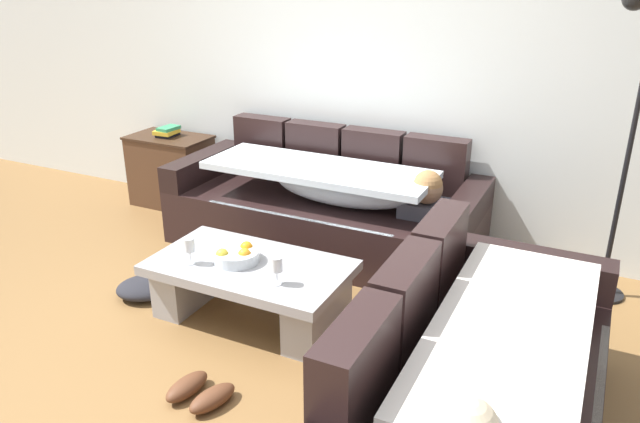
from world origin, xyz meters
name	(u,v)px	position (x,y,z in m)	size (l,w,h in m)	color
ground_plane	(189,354)	(0.00, 0.00, 0.00)	(14.00, 14.00, 0.00)	brown
back_wall	(347,62)	(0.00, 2.15, 1.35)	(9.00, 0.10, 2.70)	white
couch_along_wall	(328,208)	(0.10, 1.62, 0.33)	(2.36, 0.92, 0.88)	black
couch_near_window	(479,392)	(1.61, -0.04, 0.34)	(0.92, 1.99, 0.88)	black
coffee_table	(251,284)	(0.11, 0.49, 0.24)	(1.20, 0.68, 0.38)	#99999C
fruit_bowl	(237,255)	(0.03, 0.48, 0.42)	(0.28, 0.28, 0.10)	silver
wine_glass_near_left	(189,246)	(-0.21, 0.33, 0.50)	(0.07, 0.07, 0.17)	silver
wine_glass_near_right	(277,265)	(0.39, 0.34, 0.50)	(0.07, 0.07, 0.17)	silver
side_cabinet	(172,171)	(-1.59, 1.85, 0.32)	(0.72, 0.44, 0.64)	#503321
book_stack_on_cabinet	(167,132)	(-1.60, 1.85, 0.68)	(0.18, 0.21, 0.09)	black
floor_lamp	(623,132)	(2.00, 1.72, 1.12)	(0.33, 0.31, 1.95)	black
pair_of_shoes	(200,392)	(0.29, -0.29, 0.04)	(0.34, 0.30, 0.09)	#59331E
crumpled_garment	(147,287)	(-0.66, 0.42, 0.06)	(0.40, 0.32, 0.12)	#232328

